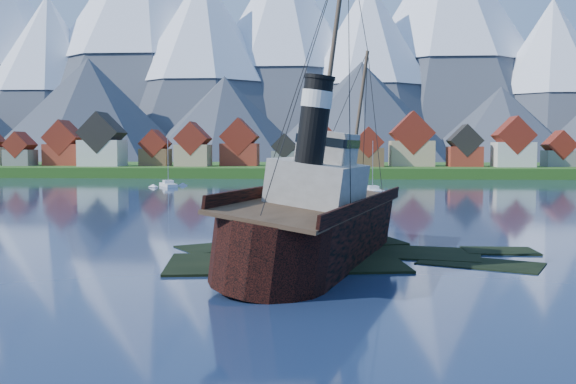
{
  "coord_description": "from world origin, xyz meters",
  "views": [
    {
      "loc": [
        0.42,
        -50.73,
        8.98
      ],
      "look_at": [
        -3.34,
        6.0,
        5.0
      ],
      "focal_mm": 40.0,
      "sensor_mm": 36.0,
      "label": 1
    }
  ],
  "objects": [
    {
      "name": "ground",
      "position": [
        0.0,
        0.0,
        0.0
      ],
      "size": [
        1400.0,
        1400.0,
        0.0
      ],
      "primitive_type": "plane",
      "color": "#192848",
      "rests_on": "ground"
    },
    {
      "name": "shore_bank",
      "position": [
        0.0,
        170.0,
        0.0
      ],
      "size": [
        600.0,
        80.0,
        3.2
      ],
      "primitive_type": "cube",
      "color": "#224A15",
      "rests_on": "ground"
    },
    {
      "name": "tugboat_wreck",
      "position": [
        -0.76,
        0.85,
        3.19
      ],
      "size": [
        7.46,
        32.14,
        25.47
      ],
      "rotation": [
        0.0,
        0.13,
        -0.26
      ],
      "color": "black",
      "rests_on": "ground"
    },
    {
      "name": "shoal",
      "position": [
        1.78,
        2.15,
        -0.35
      ],
      "size": [
        31.71,
        21.24,
        1.14
      ],
      "color": "black",
      "rests_on": "ground"
    },
    {
      "name": "sailboat_c",
      "position": [
        -36.62,
        93.44,
        0.27
      ],
      "size": [
        6.27,
        9.51,
        12.16
      ],
      "rotation": [
        0.0,
        0.0,
        0.46
      ],
      "color": "silver",
      "rests_on": "ground"
    },
    {
      "name": "mountains",
      "position": [
        -0.79,
        481.26,
        89.34
      ],
      "size": [
        965.0,
        340.0,
        205.0
      ],
      "color": "#2D333D",
      "rests_on": "ground"
    },
    {
      "name": "town",
      "position": [
        -33.12,
        152.18,
        8.99
      ],
      "size": [
        250.96,
        16.69,
        17.3
      ],
      "color": "maroon",
      "rests_on": "ground"
    },
    {
      "name": "seawall",
      "position": [
        0.0,
        132.0,
        0.0
      ],
      "size": [
        600.0,
        2.5,
        2.0
      ],
      "primitive_type": "cube",
      "color": "#3F3D38",
      "rests_on": "ground"
    },
    {
      "name": "sailboat_e",
      "position": [
        8.81,
        77.78,
        0.23
      ],
      "size": [
        4.31,
        9.53,
        10.73
      ],
      "rotation": [
        0.0,
        0.0,
        0.22
      ],
      "color": "silver",
      "rests_on": "ground"
    }
  ]
}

